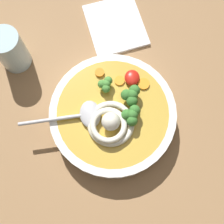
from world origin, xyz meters
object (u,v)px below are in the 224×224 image
at_px(drinking_glass, 10,50).
at_px(noodle_pile, 109,123).
at_px(soup_bowl, 112,115).
at_px(soup_spoon, 83,115).
at_px(folded_napkin, 115,25).

bearing_deg(drinking_glass, noodle_pile, 56.36).
bearing_deg(soup_bowl, soup_spoon, -77.68).
bearing_deg(soup_spoon, noodle_pile, 152.32).
xyz_separation_m(soup_bowl, soup_spoon, (0.01, -0.06, 0.03)).
relative_size(soup_bowl, drinking_glass, 2.64).
xyz_separation_m(noodle_pile, drinking_glass, (-0.16, -0.24, -0.01)).
xyz_separation_m(soup_bowl, noodle_pile, (0.03, -0.00, 0.04)).
bearing_deg(soup_spoon, soup_bowl, -180.00).
bearing_deg(drinking_glass, folded_napkin, 115.95).
bearing_deg(folded_napkin, soup_bowl, 2.28).
height_order(noodle_pile, folded_napkin, noodle_pile).
height_order(noodle_pile, soup_spoon, noodle_pile).
relative_size(noodle_pile, soup_spoon, 0.62).
height_order(soup_bowl, soup_spoon, soup_spoon).
distance_m(noodle_pile, folded_napkin, 0.28).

